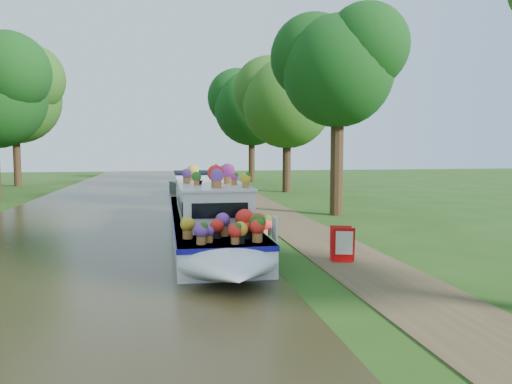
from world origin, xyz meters
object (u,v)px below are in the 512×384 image
object	(u,v)px
sandwich_board	(342,245)
pedestrian_dark	(227,177)
plant_boat	(208,214)
second_boat	(195,186)
pedestrian_pink	(217,174)

from	to	relation	value
sandwich_board	pedestrian_dark	xyz separation A→B (m)	(0.13, 25.12, 0.36)
plant_boat	second_boat	xyz separation A→B (m)	(0.50, 15.74, -0.26)
plant_boat	sandwich_board	xyz separation A→B (m)	(3.10, -3.69, -0.42)
plant_boat	sandwich_board	bearing A→B (deg)	-49.94
sandwich_board	plant_boat	bearing A→B (deg)	147.29
pedestrian_dark	second_boat	bearing A→B (deg)	-142.36
plant_boat	pedestrian_dark	xyz separation A→B (m)	(3.24, 21.42, -0.06)
second_boat	pedestrian_pink	bearing A→B (deg)	66.52
sandwich_board	pedestrian_pink	size ratio (longest dim) A/B	0.52
plant_boat	pedestrian_dark	bearing A→B (deg)	81.40
second_boat	sandwich_board	bearing A→B (deg)	-91.39
second_boat	plant_boat	bearing A→B (deg)	-100.85
second_boat	sandwich_board	xyz separation A→B (m)	(2.61, -19.43, -0.16)
pedestrian_pink	pedestrian_dark	xyz separation A→B (m)	(0.49, -3.04, -0.08)
pedestrian_pink	plant_boat	bearing A→B (deg)	-116.53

